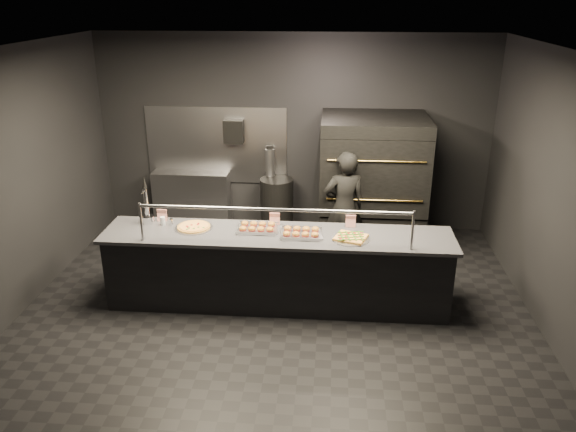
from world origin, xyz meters
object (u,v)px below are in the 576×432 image
at_px(pizza_oven, 372,181).
at_px(slider_tray_a, 257,227).
at_px(round_pizza, 194,227).
at_px(worker, 344,208).
at_px(service_counter, 277,269).
at_px(trash_bin, 277,205).
at_px(square_pizza, 351,238).
at_px(beer_tap, 147,210).
at_px(prep_shelf, 192,199).
at_px(slider_tray_b, 301,233).
at_px(fire_extinguisher, 270,163).
at_px(towel_dispenser, 234,131).

distance_m(pizza_oven, slider_tray_a, 2.31).
bearing_deg(pizza_oven, round_pizza, -140.53).
bearing_deg(slider_tray_a, worker, 47.49).
distance_m(service_counter, trash_bin, 2.23).
xyz_separation_m(pizza_oven, worker, (-0.41, -0.67, -0.17)).
bearing_deg(square_pizza, beer_tap, 173.40).
bearing_deg(beer_tap, round_pizza, -11.15).
distance_m(prep_shelf, slider_tray_b, 3.04).
height_order(prep_shelf, square_pizza, square_pizza).
bearing_deg(prep_shelf, fire_extinguisher, 3.66).
relative_size(beer_tap, slider_tray_b, 1.17).
relative_size(fire_extinguisher, round_pizza, 1.12).
relative_size(beer_tap, trash_bin, 0.71).
bearing_deg(beer_tap, slider_tray_a, -4.29).
xyz_separation_m(pizza_oven, slider_tray_b, (-0.92, -1.91, -0.02)).
relative_size(pizza_oven, beer_tap, 3.17).
relative_size(prep_shelf, towel_dispenser, 3.43).
xyz_separation_m(beer_tap, slider_tray_b, (1.88, -0.21, -0.14)).
height_order(prep_shelf, slider_tray_b, slider_tray_b).
relative_size(towel_dispenser, beer_tap, 0.58).
bearing_deg(fire_extinguisher, towel_dispenser, -178.96).
bearing_deg(round_pizza, fire_extinguisher, 74.17).
distance_m(service_counter, towel_dispenser, 2.78).
bearing_deg(slider_tray_b, prep_shelf, 128.86).
distance_m(pizza_oven, prep_shelf, 2.88).
bearing_deg(square_pizza, pizza_oven, 80.00).
relative_size(beer_tap, slider_tray_a, 1.18).
xyz_separation_m(pizza_oven, beer_tap, (-2.80, -1.70, 0.12)).
xyz_separation_m(pizza_oven, prep_shelf, (-2.80, 0.42, -0.52)).
xyz_separation_m(beer_tap, slider_tray_a, (1.35, -0.10, -0.14)).
bearing_deg(fire_extinguisher, square_pizza, -64.22).
bearing_deg(round_pizza, prep_shelf, 104.83).
xyz_separation_m(slider_tray_b, trash_bin, (-0.51, 2.23, -0.52)).
relative_size(slider_tray_a, square_pizza, 1.20).
xyz_separation_m(service_counter, prep_shelf, (-1.60, 2.32, -0.01)).
height_order(beer_tap, slider_tray_a, beer_tap).
xyz_separation_m(slider_tray_a, trash_bin, (0.02, 2.12, -0.52)).
xyz_separation_m(pizza_oven, trash_bin, (-1.43, 0.32, -0.54)).
xyz_separation_m(service_counter, towel_dispenser, (-0.90, 2.39, 1.09)).
xyz_separation_m(round_pizza, worker, (1.80, 1.15, -0.14)).
distance_m(pizza_oven, slider_tray_b, 2.12).
distance_m(pizza_oven, round_pizza, 2.86).
bearing_deg(prep_shelf, service_counter, -55.41).
xyz_separation_m(round_pizza, slider_tray_b, (1.29, -0.09, 0.01)).
distance_m(fire_extinguisher, worker, 1.66).
xyz_separation_m(service_counter, square_pizza, (0.85, -0.08, 0.47)).
bearing_deg(slider_tray_b, pizza_oven, 64.29).
bearing_deg(trash_bin, pizza_oven, -12.47).
bearing_deg(trash_bin, slider_tray_b, -77.10).
xyz_separation_m(towel_dispenser, slider_tray_b, (1.18, -2.40, -0.60)).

